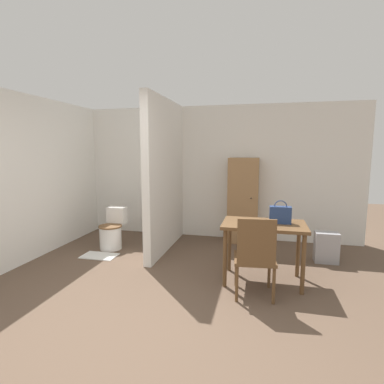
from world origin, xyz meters
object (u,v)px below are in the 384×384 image
(wooden_chair, at_px, (255,255))
(toilet, at_px, (112,232))
(wooden_cabinet, at_px, (243,200))
(space_heater, at_px, (326,247))
(dining_table, at_px, (264,231))
(handbag, at_px, (280,215))

(wooden_chair, bearing_deg, toilet, 146.98)
(toilet, distance_m, wooden_cabinet, 2.38)
(wooden_chair, distance_m, wooden_cabinet, 2.15)
(wooden_cabinet, relative_size, space_heater, 3.36)
(space_heater, bearing_deg, wooden_cabinet, 150.14)
(dining_table, xyz_separation_m, wooden_chair, (-0.09, -0.47, -0.16))
(toilet, bearing_deg, dining_table, -17.28)
(dining_table, distance_m, handbag, 0.29)
(handbag, distance_m, wooden_cabinet, 1.71)
(handbag, bearing_deg, space_heater, 49.49)
(toilet, xyz_separation_m, space_heater, (3.46, 0.12, -0.05))
(handbag, bearing_deg, wooden_cabinet, 109.17)
(dining_table, relative_size, handbag, 3.52)
(toilet, bearing_deg, wooden_cabinet, 21.75)
(wooden_chair, relative_size, space_heater, 2.07)
(handbag, relative_size, space_heater, 0.64)
(dining_table, bearing_deg, wooden_cabinet, 102.45)
(space_heater, bearing_deg, toilet, -178.03)
(dining_table, height_order, toilet, dining_table)
(handbag, height_order, wooden_cabinet, wooden_cabinet)
(toilet, relative_size, space_heater, 1.48)
(wooden_chair, bearing_deg, dining_table, 73.31)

